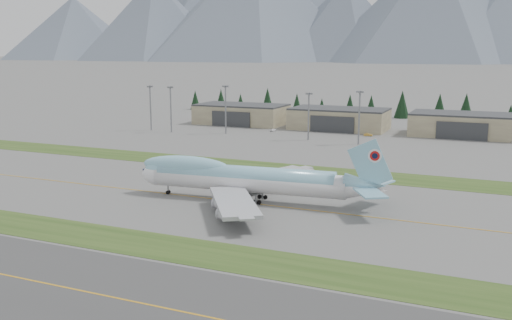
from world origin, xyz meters
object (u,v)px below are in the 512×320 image
at_px(hangar_center, 339,119).
at_px(service_vehicle_a, 273,131).
at_px(hangar_right, 464,125).
at_px(service_vehicle_b, 368,136).
at_px(hangar_left, 241,114).
at_px(boeing_747_freighter, 245,178).

relative_size(hangar_center, service_vehicle_a, 12.14).
height_order(hangar_center, hangar_right, same).
height_order(hangar_right, service_vehicle_b, hangar_right).
bearing_deg(service_vehicle_a, hangar_left, 149.22).
distance_m(hangar_right, service_vehicle_b, 45.09).
xyz_separation_m(hangar_left, service_vehicle_b, (74.04, -18.05, -5.39)).
distance_m(service_vehicle_a, service_vehicle_b, 47.08).
bearing_deg(hangar_left, boeing_747_freighter, -64.68).
bearing_deg(boeing_747_freighter, hangar_center, 90.23).
xyz_separation_m(boeing_747_freighter, hangar_center, (-14.90, 147.73, -0.65)).
bearing_deg(hangar_left, service_vehicle_b, -13.70).
distance_m(boeing_747_freighter, service_vehicle_a, 134.09).
relative_size(service_vehicle_a, service_vehicle_b, 0.95).
xyz_separation_m(hangar_left, service_vehicle_a, (27.04, -20.82, -5.39)).
distance_m(hangar_left, hangar_right, 115.00).
xyz_separation_m(boeing_747_freighter, service_vehicle_b, (4.13, 129.67, -6.04)).
relative_size(hangar_center, hangar_right, 1.00).
relative_size(boeing_747_freighter, hangar_right, 1.45).
xyz_separation_m(hangar_center, service_vehicle_a, (-27.96, -20.82, -5.39)).
bearing_deg(hangar_center, service_vehicle_b, -43.48).
height_order(boeing_747_freighter, service_vehicle_b, boeing_747_freighter).
relative_size(hangar_right, service_vehicle_b, 11.59).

